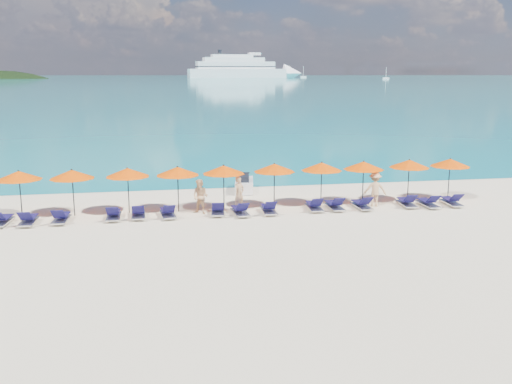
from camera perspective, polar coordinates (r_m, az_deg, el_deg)
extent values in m
plane|color=beige|center=(24.27, 1.23, -4.22)|extent=(1400.00, 1400.00, 0.00)
cube|color=#1FA9B2|center=(682.90, -9.77, 11.24)|extent=(1600.00, 1300.00, 0.01)
ellipsoid|color=black|center=(602.18, -24.10, 6.96)|extent=(162.00, 126.00, 85.50)
cube|color=white|center=(612.23, -1.88, 11.77)|extent=(104.10, 27.89, 9.35)
cone|color=white|center=(629.29, 3.71, 11.76)|extent=(22.34, 22.34, 20.57)
cube|color=white|center=(611.83, -2.06, 12.56)|extent=(83.37, 23.24, 7.48)
cube|color=white|center=(611.49, -2.24, 13.08)|extent=(64.76, 19.71, 4.67)
cube|color=white|center=(611.16, -2.42, 13.43)|extent=(44.03, 15.07, 3.27)
cube|color=black|center=(611.82, -2.06, 12.42)|extent=(84.41, 23.52, 0.84)
cube|color=black|center=(611.85, -2.06, 12.73)|extent=(82.33, 22.96, 0.84)
cylinder|color=black|center=(608.55, -3.64, 13.78)|extent=(4.11, 4.11, 5.14)
cube|color=white|center=(527.85, 12.85, 11.03)|extent=(5.83, 1.94, 1.55)
cylinder|color=white|center=(527.82, 12.88, 11.58)|extent=(0.35, 0.35, 9.71)
cube|color=white|center=(633.94, 4.74, 11.40)|extent=(6.59, 2.20, 1.76)
cylinder|color=white|center=(633.91, 4.75, 11.92)|extent=(0.40, 0.40, 10.98)
cube|color=white|center=(32.83, -1.18, 0.67)|extent=(1.43, 2.82, 0.62)
cube|color=black|center=(32.52, -1.19, 1.37)|extent=(0.74, 1.20, 0.39)
cylinder|color=black|center=(33.37, -1.18, 1.94)|extent=(0.62, 0.17, 0.07)
imported|color=tan|center=(28.06, -1.70, -0.18)|extent=(0.75, 0.72, 1.72)
imported|color=tan|center=(27.64, -5.58, -0.46)|extent=(0.94, 0.85, 1.68)
imported|color=tan|center=(29.64, 11.81, 0.29)|extent=(1.24, 0.77, 1.79)
cylinder|color=black|center=(28.93, -22.49, -0.25)|extent=(0.05, 0.05, 2.20)
cone|color=#E94900|center=(28.77, -22.63, 1.55)|extent=(2.10, 2.10, 0.42)
sphere|color=black|center=(28.73, -22.67, 1.98)|extent=(0.08, 0.08, 0.08)
cylinder|color=black|center=(28.41, -17.81, -0.11)|extent=(0.05, 0.05, 2.20)
cone|color=#E94900|center=(28.24, -17.93, 1.71)|extent=(2.10, 2.10, 0.42)
sphere|color=black|center=(28.20, -17.96, 2.15)|extent=(0.08, 0.08, 0.08)
cylinder|color=black|center=(28.21, -12.64, 0.09)|extent=(0.05, 0.05, 2.20)
cone|color=#E94900|center=(28.04, -12.73, 1.93)|extent=(2.10, 2.10, 0.42)
sphere|color=black|center=(28.00, -12.75, 2.37)|extent=(0.08, 0.08, 0.08)
cylinder|color=black|center=(28.13, -7.80, 0.24)|extent=(0.05, 0.05, 2.20)
cone|color=#E94900|center=(27.96, -7.85, 2.09)|extent=(2.10, 2.10, 0.42)
sphere|color=black|center=(27.93, -7.86, 2.53)|extent=(0.08, 0.08, 0.08)
cylinder|color=black|center=(28.34, -3.24, 0.42)|extent=(0.05, 0.05, 2.20)
cone|color=#E94900|center=(28.17, -3.26, 2.25)|extent=(2.10, 2.10, 0.42)
sphere|color=black|center=(28.13, -3.26, 2.69)|extent=(0.08, 0.08, 0.08)
cylinder|color=black|center=(28.86, 1.84, 0.64)|extent=(0.05, 0.05, 2.20)
cone|color=#E94900|center=(28.69, 1.85, 2.44)|extent=(2.10, 2.10, 0.42)
sphere|color=black|center=(28.65, 1.85, 2.88)|extent=(0.08, 0.08, 0.08)
cylinder|color=black|center=(29.40, 6.54, 0.78)|extent=(0.05, 0.05, 2.20)
cone|color=#E94900|center=(29.23, 6.59, 2.55)|extent=(2.10, 2.10, 0.42)
sphere|color=black|center=(29.20, 6.60, 2.97)|extent=(0.08, 0.08, 0.08)
cylinder|color=black|center=(30.05, 10.65, 0.89)|extent=(0.05, 0.05, 2.20)
cone|color=#E94900|center=(29.89, 10.72, 2.62)|extent=(2.10, 2.10, 0.42)
sphere|color=black|center=(29.86, 10.73, 3.04)|extent=(0.08, 0.08, 0.08)
cylinder|color=black|center=(31.16, 14.99, 1.08)|extent=(0.05, 0.05, 2.20)
cone|color=#E94900|center=(31.01, 15.09, 2.75)|extent=(2.10, 2.10, 0.42)
sphere|color=black|center=(30.98, 15.11, 3.15)|extent=(0.08, 0.08, 0.08)
cylinder|color=black|center=(32.15, 18.73, 1.18)|extent=(0.05, 0.05, 2.20)
cone|color=#E94900|center=(32.00, 18.84, 2.80)|extent=(2.10, 2.10, 0.42)
sphere|color=black|center=(31.97, 18.87, 3.19)|extent=(0.08, 0.08, 0.08)
cube|color=silver|center=(28.07, -24.02, -2.74)|extent=(0.76, 1.74, 0.06)
cube|color=#130F43|center=(28.26, -23.89, -2.30)|extent=(0.64, 1.14, 0.04)
cube|color=silver|center=(27.69, -21.79, -2.75)|extent=(0.66, 1.72, 0.06)
cube|color=#130F43|center=(27.88, -21.70, -2.30)|extent=(0.58, 1.11, 0.04)
cube|color=#130F43|center=(27.07, -22.11, -2.20)|extent=(0.56, 0.55, 0.43)
cube|color=silver|center=(27.54, -18.89, -2.61)|extent=(0.70, 1.73, 0.06)
cube|color=#130F43|center=(27.74, -18.81, -2.16)|extent=(0.60, 1.13, 0.04)
cube|color=#130F43|center=(26.92, -19.18, -2.06)|extent=(0.58, 0.56, 0.43)
cube|color=silver|center=(27.42, -14.04, -2.38)|extent=(0.63, 1.70, 0.06)
cube|color=#130F43|center=(27.62, -14.02, -1.93)|extent=(0.55, 1.10, 0.04)
cube|color=#130F43|center=(26.79, -14.17, -1.82)|extent=(0.55, 0.54, 0.43)
cube|color=silver|center=(27.43, -11.68, -2.26)|extent=(0.66, 1.71, 0.06)
cube|color=#130F43|center=(27.64, -11.69, -1.81)|extent=(0.58, 1.11, 0.04)
cube|color=#130F43|center=(26.80, -11.72, -1.70)|extent=(0.56, 0.55, 0.43)
cube|color=silver|center=(27.31, -8.81, -2.21)|extent=(0.79, 1.75, 0.06)
cube|color=#130F43|center=(27.52, -8.89, -1.77)|extent=(0.66, 1.15, 0.04)
cube|color=#130F43|center=(26.68, -8.70, -1.64)|extent=(0.60, 0.59, 0.43)
cube|color=silver|center=(27.56, -3.83, -1.97)|extent=(0.79, 1.76, 0.06)
cube|color=#130F43|center=(27.76, -3.84, -1.53)|extent=(0.66, 1.15, 0.04)
cube|color=#130F43|center=(26.92, -3.84, -1.40)|extent=(0.60, 0.59, 0.43)
cube|color=silver|center=(27.37, -1.61, -2.04)|extent=(0.77, 1.75, 0.06)
cube|color=#130F43|center=(27.57, -1.74, -1.60)|extent=(0.65, 1.15, 0.04)
cube|color=#130F43|center=(26.76, -1.34, -1.47)|extent=(0.60, 0.58, 0.43)
cube|color=silver|center=(27.71, 1.27, -1.87)|extent=(0.68, 1.72, 0.06)
cube|color=#130F43|center=(27.91, 1.19, -1.43)|extent=(0.59, 1.12, 0.04)
cube|color=#130F43|center=(27.08, 1.46, -1.30)|extent=(0.57, 0.56, 0.43)
cube|color=silver|center=(28.47, 5.83, -1.55)|extent=(0.71, 1.73, 0.06)
cube|color=#130F43|center=(28.67, 5.73, -1.13)|extent=(0.61, 1.13, 0.04)
cube|color=#130F43|center=(27.85, 6.10, -0.99)|extent=(0.58, 0.56, 0.43)
cube|color=silver|center=(28.72, 7.85, -1.48)|extent=(0.64, 1.71, 0.06)
cube|color=#130F43|center=(28.91, 7.70, -1.06)|extent=(0.57, 1.11, 0.04)
cube|color=#130F43|center=(28.12, 8.23, -0.93)|extent=(0.56, 0.54, 0.43)
cube|color=silver|center=(29.10, 10.51, -1.40)|extent=(0.69, 1.72, 0.06)
cube|color=#130F43|center=(29.29, 10.34, -0.98)|extent=(0.59, 1.12, 0.04)
cube|color=#130F43|center=(28.51, 10.97, -0.84)|extent=(0.57, 0.56, 0.43)
cube|color=silver|center=(30.11, 14.82, -1.15)|extent=(0.77, 1.75, 0.06)
cube|color=#130F43|center=(30.31, 14.68, -0.75)|extent=(0.65, 1.14, 0.04)
cube|color=#130F43|center=(29.52, 15.21, -0.61)|extent=(0.60, 0.58, 0.43)
cube|color=silver|center=(30.30, 16.82, -1.18)|extent=(0.64, 1.71, 0.06)
cube|color=#130F43|center=(30.48, 16.62, -0.79)|extent=(0.56, 1.11, 0.04)
cube|color=#130F43|center=(29.74, 17.35, -0.65)|extent=(0.56, 0.54, 0.43)
cube|color=silver|center=(31.01, 18.94, -1.03)|extent=(0.72, 1.73, 0.06)
cube|color=#130F43|center=(31.20, 18.77, -0.64)|extent=(0.61, 1.13, 0.04)
cube|color=#130F43|center=(30.45, 19.43, -0.50)|extent=(0.58, 0.57, 0.43)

